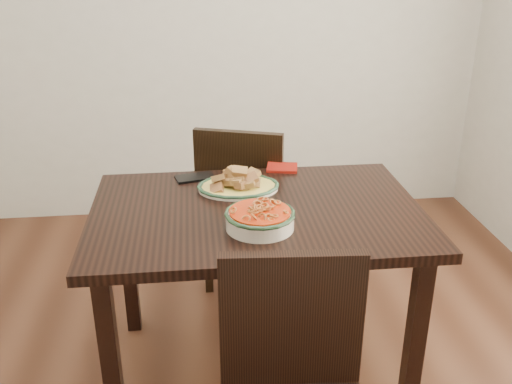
{
  "coord_description": "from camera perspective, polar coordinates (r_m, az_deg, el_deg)",
  "views": [
    {
      "loc": [
        -0.09,
        -1.82,
        1.67
      ],
      "look_at": [
        0.14,
        0.15,
        0.81
      ],
      "focal_mm": 40.0,
      "sensor_mm": 36.0,
      "label": 1
    }
  ],
  "objects": [
    {
      "name": "napkin",
      "position": [
        2.55,
        2.63,
        2.45
      ],
      "size": [
        0.15,
        0.14,
        0.01
      ],
      "primitive_type": "cube",
      "rotation": [
        0.0,
        0.0,
        -0.2
      ],
      "color": "maroon",
      "rests_on": "dining_table"
    },
    {
      "name": "smartphone",
      "position": [
        2.45,
        -6.14,
        1.46
      ],
      "size": [
        0.18,
        0.12,
        0.01
      ],
      "primitive_type": "cube",
      "rotation": [
        0.0,
        0.0,
        0.24
      ],
      "color": "black",
      "rests_on": "dining_table"
    },
    {
      "name": "chair_far",
      "position": [
        2.84,
        -1.21,
        -0.8
      ],
      "size": [
        0.53,
        0.53,
        0.89
      ],
      "rotation": [
        0.0,
        0.0,
        2.82
      ],
      "color": "black",
      "rests_on": "ground"
    },
    {
      "name": "wall_back",
      "position": [
        3.59,
        -5.27,
        17.5
      ],
      "size": [
        3.5,
        0.1,
        2.6
      ],
      "primitive_type": "cube",
      "color": "beige",
      "rests_on": "ground"
    },
    {
      "name": "fish_plate",
      "position": [
        2.32,
        -1.78,
        1.28
      ],
      "size": [
        0.33,
        0.25,
        0.11
      ],
      "color": "#F0E5CB",
      "rests_on": "dining_table"
    },
    {
      "name": "dining_table",
      "position": [
        2.2,
        0.06,
        -3.87
      ],
      "size": [
        1.25,
        0.84,
        0.75
      ],
      "color": "black",
      "rests_on": "ground"
    },
    {
      "name": "noodle_bowl",
      "position": [
        2.0,
        0.4,
        -2.47
      ],
      "size": [
        0.25,
        0.25,
        0.08
      ],
      "color": "beige",
      "rests_on": "dining_table"
    }
  ]
}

